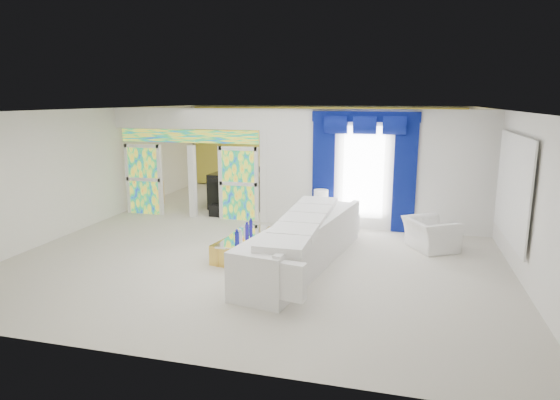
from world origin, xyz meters
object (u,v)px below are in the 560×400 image
(white_sofa, at_px, (304,244))
(console_table, at_px, (332,222))
(grand_piano, at_px, (245,188))
(coffee_table, at_px, (245,245))
(armchair, at_px, (430,234))

(white_sofa, xyz_separation_m, console_table, (0.18, 2.65, -0.21))
(console_table, height_order, grand_piano, grand_piano)
(coffee_table, height_order, armchair, armchair)
(coffee_table, relative_size, console_table, 1.38)
(grand_piano, bearing_deg, console_table, -32.45)
(coffee_table, bearing_deg, white_sofa, -12.53)
(armchair, relative_size, grand_piano, 0.50)
(console_table, relative_size, grand_piano, 0.63)
(white_sofa, height_order, coffee_table, white_sofa)
(coffee_table, height_order, console_table, console_table)
(armchair, distance_m, grand_piano, 6.28)
(grand_piano, bearing_deg, coffee_table, -67.60)
(coffee_table, xyz_separation_m, console_table, (1.53, 2.35, 0.02))
(armchair, xyz_separation_m, grand_piano, (-5.37, 3.25, 0.19))
(white_sofa, bearing_deg, grand_piano, 130.57)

